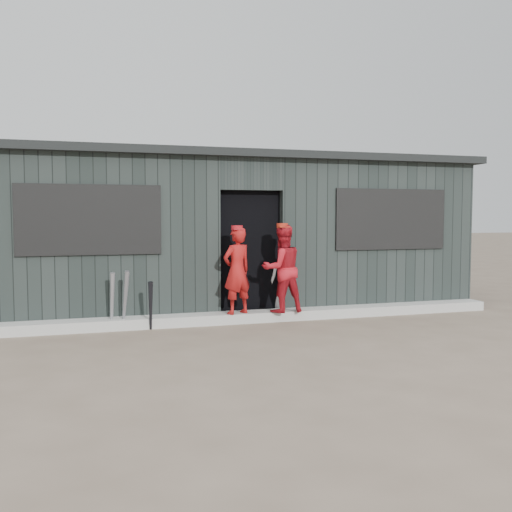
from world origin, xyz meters
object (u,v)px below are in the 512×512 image
object	(u,v)px
player_grey_back	(285,277)
bat_right	(151,306)
player_red_right	(282,269)
bat_mid	(125,300)
bat_left	(112,301)
player_red_left	(237,271)
dugout	(228,234)

from	to	relation	value
player_grey_back	bat_right	bearing A→B (deg)	-4.15
player_red_right	bat_mid	bearing A→B (deg)	-6.83
bat_mid	bat_right	xyz separation A→B (m)	(0.34, -0.14, -0.08)
bat_mid	player_red_right	bearing A→B (deg)	-1.07
bat_left	player_red_left	distance (m)	1.84
bat_right	player_red_left	distance (m)	1.37
bat_mid	bat_left	bearing A→B (deg)	170.37
bat_left	bat_mid	size ratio (longest dim) A/B	0.96
dugout	player_grey_back	bearing A→B (deg)	-64.16
player_red_left	dugout	distance (m)	1.88
player_grey_back	bat_left	bearing A→B (deg)	-10.45
player_red_left	player_red_right	size ratio (longest dim) A/B	0.98
bat_mid	player_red_left	bearing A→B (deg)	0.33
bat_right	dugout	size ratio (longest dim) A/B	0.08
player_red_right	player_grey_back	xyz separation A→B (m)	(0.25, 0.56, -0.20)
bat_left	player_grey_back	size ratio (longest dim) A/B	0.68
bat_right	player_grey_back	world-z (taller)	player_grey_back
dugout	bat_left	bearing A→B (deg)	-140.23
bat_right	player_grey_back	size ratio (longest dim) A/B	0.57
bat_left	player_red_right	bearing A→B (deg)	-1.68
player_red_left	player_grey_back	bearing A→B (deg)	-172.61
dugout	bat_mid	bearing A→B (deg)	-137.29
bat_right	dugout	bearing A→B (deg)	50.23
bat_right	dugout	distance (m)	2.69
player_red_left	player_grey_back	size ratio (longest dim) A/B	1.05
bat_right	player_red_left	bearing A→B (deg)	6.50
bat_left	player_grey_back	world-z (taller)	player_grey_back
bat_left	bat_mid	distance (m)	0.18
player_red_right	bat_right	bearing A→B (deg)	-3.04
bat_mid	dugout	xyz separation A→B (m)	(1.95, 1.80, 0.86)
bat_mid	player_red_left	size ratio (longest dim) A/B	0.67
bat_left	bat_right	size ratio (longest dim) A/B	1.18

